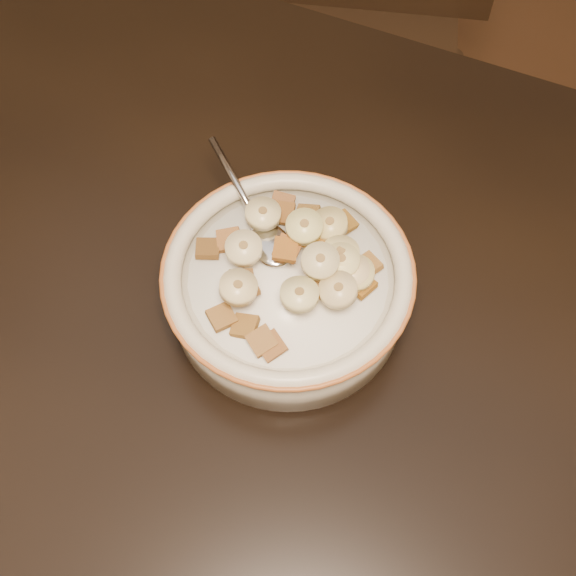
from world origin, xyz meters
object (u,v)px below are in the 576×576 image
at_px(chair, 323,65).
at_px(cereal_bowl, 288,291).
at_px(table, 19,287).
at_px(spoon, 270,245).

distance_m(chair, cereal_bowl, 0.65).
distance_m(table, spoon, 0.25).
bearing_deg(table, chair, 84.61).
distance_m(chair, spoon, 0.64).
xyz_separation_m(table, chair, (0.08, 0.63, -0.24)).
bearing_deg(chair, cereal_bowl, -87.93).
height_order(table, chair, chair).
bearing_deg(spoon, chair, -125.22).
xyz_separation_m(chair, cereal_bowl, (0.17, -0.56, 0.28)).
height_order(chair, cereal_bowl, chair).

